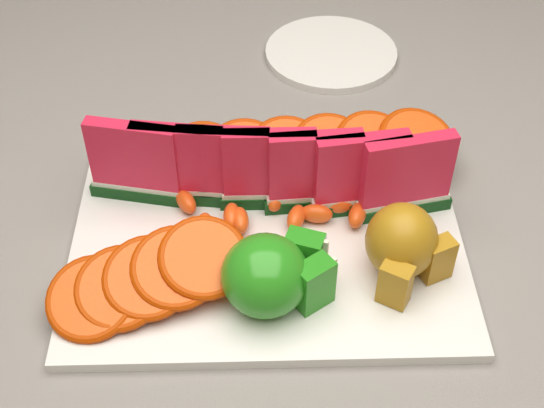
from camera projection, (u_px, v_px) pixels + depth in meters
name	position (u px, v px, depth m)	size (l,w,h in m)	color
table	(213.00, 282.00, 0.89)	(1.40, 0.90, 0.75)	#472918
tablecloth	(210.00, 246.00, 0.84)	(1.53, 1.03, 0.20)	slate
platter	(267.00, 242.00, 0.78)	(0.40, 0.30, 0.01)	silver
apple_cluster	(273.00, 275.00, 0.70)	(0.11, 0.10, 0.08)	#31960A
pear_cluster	(403.00, 244.00, 0.72)	(0.09, 0.10, 0.08)	#997C14
side_plate	(331.00, 53.00, 1.04)	(0.21, 0.21, 0.01)	silver
watermelon_row	(269.00, 171.00, 0.78)	(0.39, 0.07, 0.10)	#0C4114
orange_fan_front	(148.00, 278.00, 0.71)	(0.21, 0.14, 0.06)	orange
orange_fan_back	(288.00, 148.00, 0.85)	(0.39, 0.12, 0.05)	orange
tangerine_segments	(272.00, 213.00, 0.79)	(0.21, 0.07, 0.02)	orange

